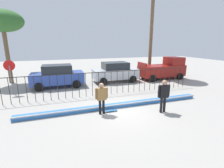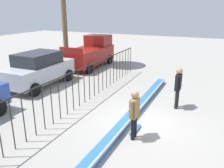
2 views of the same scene
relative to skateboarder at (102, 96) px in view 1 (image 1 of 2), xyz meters
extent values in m
plane|color=#9E9991|center=(1.10, 0.15, -1.03)|extent=(60.00, 60.00, 0.00)
cube|color=#2D6BB7|center=(1.10, 0.61, -0.92)|extent=(11.00, 0.36, 0.22)
cylinder|color=#B2B2B7|center=(1.10, 0.43, -0.81)|extent=(11.00, 0.09, 0.09)
cylinder|color=black|center=(-5.44, 3.14, -0.17)|extent=(0.04, 0.04, 1.71)
cylinder|color=black|center=(-4.97, 3.14, -0.17)|extent=(0.04, 0.04, 1.71)
cylinder|color=black|center=(-4.50, 3.14, -0.17)|extent=(0.04, 0.04, 1.71)
cylinder|color=black|center=(-4.04, 3.14, -0.17)|extent=(0.04, 0.04, 1.71)
cylinder|color=black|center=(-3.57, 3.14, -0.17)|extent=(0.04, 0.04, 1.71)
cylinder|color=black|center=(-3.10, 3.14, -0.17)|extent=(0.04, 0.04, 1.71)
cylinder|color=black|center=(-2.64, 3.14, -0.17)|extent=(0.04, 0.04, 1.71)
cylinder|color=black|center=(-2.17, 3.14, -0.17)|extent=(0.04, 0.04, 1.71)
cylinder|color=black|center=(-1.70, 3.14, -0.17)|extent=(0.04, 0.04, 1.71)
cylinder|color=black|center=(-1.24, 3.14, -0.17)|extent=(0.04, 0.04, 1.71)
cylinder|color=black|center=(-0.77, 3.14, -0.17)|extent=(0.04, 0.04, 1.71)
cylinder|color=black|center=(-0.30, 3.14, -0.17)|extent=(0.04, 0.04, 1.71)
cylinder|color=black|center=(0.16, 3.14, -0.17)|extent=(0.04, 0.04, 1.71)
cylinder|color=black|center=(0.63, 3.14, -0.17)|extent=(0.04, 0.04, 1.71)
cylinder|color=black|center=(1.10, 3.14, -0.17)|extent=(0.04, 0.04, 1.71)
cylinder|color=black|center=(1.56, 3.14, -0.17)|extent=(0.04, 0.04, 1.71)
cylinder|color=black|center=(2.03, 3.14, -0.17)|extent=(0.04, 0.04, 1.71)
cylinder|color=black|center=(2.50, 3.14, -0.17)|extent=(0.04, 0.04, 1.71)
cylinder|color=black|center=(2.96, 3.14, -0.17)|extent=(0.04, 0.04, 1.71)
cylinder|color=black|center=(3.43, 3.14, -0.17)|extent=(0.04, 0.04, 1.71)
cylinder|color=black|center=(3.90, 3.14, -0.17)|extent=(0.04, 0.04, 1.71)
cylinder|color=black|center=(4.36, 3.14, -0.17)|extent=(0.04, 0.04, 1.71)
cylinder|color=black|center=(4.83, 3.14, -0.17)|extent=(0.04, 0.04, 1.71)
cylinder|color=black|center=(5.30, 3.14, -0.17)|extent=(0.04, 0.04, 1.71)
cylinder|color=black|center=(5.76, 3.14, -0.17)|extent=(0.04, 0.04, 1.71)
cylinder|color=black|center=(6.23, 3.14, -0.17)|extent=(0.04, 0.04, 1.71)
cylinder|color=black|center=(6.70, 3.14, -0.17)|extent=(0.04, 0.04, 1.71)
cylinder|color=black|center=(7.16, 3.14, -0.17)|extent=(0.04, 0.04, 1.71)
cylinder|color=black|center=(7.63, 3.14, -0.17)|extent=(0.04, 0.04, 1.71)
cylinder|color=black|center=(8.10, 3.14, -0.17)|extent=(0.04, 0.04, 1.71)
cube|color=black|center=(1.10, 3.14, 0.66)|extent=(14.00, 0.04, 0.04)
cylinder|color=black|center=(-0.10, 0.00, -0.63)|extent=(0.13, 0.13, 0.80)
cylinder|color=black|center=(0.10, 0.00, -0.63)|extent=(0.13, 0.13, 0.80)
cube|color=olive|center=(0.00, 0.00, 0.10)|extent=(0.48, 0.21, 0.66)
sphere|color=#A87A5B|center=(0.00, 0.00, 0.56)|extent=(0.26, 0.26, 0.26)
cylinder|color=olive|center=(-0.29, 0.00, 0.13)|extent=(0.10, 0.10, 0.59)
cylinder|color=olive|center=(0.29, 0.00, 0.13)|extent=(0.10, 0.10, 0.59)
cube|color=#26598C|center=(0.49, 0.11, -0.96)|extent=(0.80, 0.20, 0.02)
cylinder|color=silver|center=(0.76, 0.19, -1.00)|extent=(0.05, 0.03, 0.05)
cylinder|color=silver|center=(0.76, 0.04, -1.00)|extent=(0.05, 0.03, 0.05)
cylinder|color=silver|center=(0.22, 0.19, -1.00)|extent=(0.05, 0.03, 0.05)
cylinder|color=silver|center=(0.22, 0.04, -1.00)|extent=(0.05, 0.03, 0.05)
cylinder|color=black|center=(3.11, -0.85, -0.61)|extent=(0.14, 0.14, 0.84)
cylinder|color=black|center=(3.31, -0.85, -0.61)|extent=(0.14, 0.14, 0.84)
cube|color=black|center=(3.21, -0.85, 0.17)|extent=(0.51, 0.22, 0.70)
sphere|color=#A87A5B|center=(3.21, -0.85, 0.65)|extent=(0.28, 0.28, 0.28)
cylinder|color=black|center=(2.90, -0.85, 0.20)|extent=(0.11, 0.11, 0.62)
cylinder|color=black|center=(3.53, -0.85, 0.20)|extent=(0.11, 0.11, 0.62)
cube|color=#2D479E|center=(-2.13, 6.54, -0.24)|extent=(4.30, 1.90, 0.90)
cube|color=#1E2328|center=(-2.13, 6.54, 0.54)|extent=(2.36, 1.71, 0.66)
cylinder|color=black|center=(-0.67, 7.49, -0.69)|extent=(0.68, 0.22, 0.68)
cylinder|color=black|center=(-0.67, 5.59, -0.69)|extent=(0.68, 0.22, 0.68)
cylinder|color=black|center=(-3.59, 7.49, -0.69)|extent=(0.68, 0.22, 0.68)
cylinder|color=black|center=(-3.59, 5.59, -0.69)|extent=(0.68, 0.22, 0.68)
cube|color=#B7BABF|center=(3.19, 6.81, -0.24)|extent=(4.30, 1.90, 0.90)
cube|color=#1E2328|center=(3.19, 6.81, 0.54)|extent=(2.37, 1.71, 0.66)
cylinder|color=black|center=(4.65, 7.76, -0.69)|extent=(0.68, 0.22, 0.68)
cylinder|color=black|center=(4.65, 5.86, -0.69)|extent=(0.68, 0.22, 0.68)
cylinder|color=black|center=(1.73, 7.76, -0.69)|extent=(0.68, 0.22, 0.68)
cylinder|color=black|center=(1.73, 5.86, -0.69)|extent=(0.68, 0.22, 0.68)
cube|color=maroon|center=(8.20, 6.44, -0.14)|extent=(4.70, 1.90, 1.10)
cube|color=maroon|center=(9.65, 6.44, 0.81)|extent=(1.50, 1.75, 0.80)
cube|color=maroon|center=(5.91, 6.44, 0.59)|extent=(0.12, 1.75, 0.36)
cylinder|color=black|center=(9.79, 7.39, -0.69)|extent=(0.68, 0.22, 0.68)
cylinder|color=black|center=(9.79, 5.49, -0.69)|extent=(0.68, 0.22, 0.68)
cylinder|color=black|center=(6.60, 7.39, -0.69)|extent=(0.68, 0.22, 0.68)
cylinder|color=black|center=(6.60, 5.49, -0.69)|extent=(0.68, 0.22, 0.68)
cylinder|color=slate|center=(-5.36, 5.51, 0.02)|extent=(0.07, 0.07, 2.10)
cylinder|color=red|center=(-5.36, 5.53, 1.09)|extent=(0.76, 0.02, 0.76)
cylinder|color=brown|center=(7.79, 8.19, 3.16)|extent=(0.36, 0.36, 8.37)
cylinder|color=brown|center=(-6.33, 9.49, 1.27)|extent=(0.36, 0.36, 4.61)
ellipsoid|color=#2D6028|center=(-6.33, 9.49, 4.54)|extent=(3.50, 3.50, 1.93)
camera|label=1|loc=(-2.07, -7.85, 2.70)|focal=26.11mm
camera|label=2|loc=(-6.67, -2.26, 3.18)|focal=37.49mm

